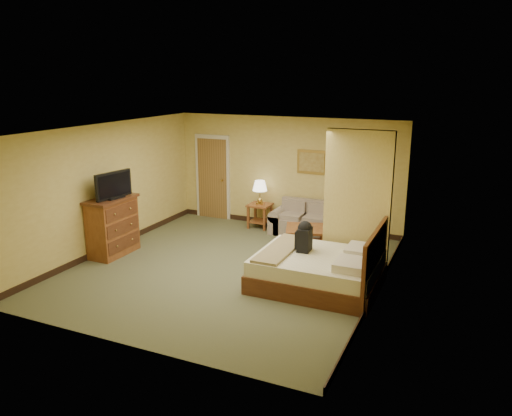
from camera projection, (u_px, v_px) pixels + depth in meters
The scene contains 17 objects.
floor at pixel (229, 269), 9.35m from camera, with size 6.00×6.00×0.00m, color brown.
ceiling at pixel (227, 129), 8.68m from camera, with size 6.00×6.00×0.00m, color white.
back_wall at pixel (286, 173), 11.66m from camera, with size 5.50×0.02×2.60m, color #CDB357.
left_wall at pixel (107, 188), 10.10m from camera, with size 0.02×6.00×2.60m, color #CDB357.
right_wall at pixel (381, 219), 7.93m from camera, with size 0.02×6.00×2.60m, color #CDB357.
partition at pixel (357, 202), 8.98m from camera, with size 1.20×0.15×2.60m, color #CDB357.
door at pixel (213, 177), 12.47m from camera, with size 0.94×0.16×2.10m.
baseboard at pixel (285, 224), 11.97m from camera, with size 5.50×0.02×0.12m, color black.
loveseat at pixel (305, 224), 11.31m from camera, with size 1.53×0.71×0.77m.
side_table at pixel (260, 212), 11.80m from camera, with size 0.52×0.52×0.57m.
table_lamp at pixel (260, 186), 11.64m from camera, with size 0.34×0.34×0.56m.
coffee_table at pixel (305, 234), 10.20m from camera, with size 0.99×0.99×0.50m.
wall_picture at pixel (312, 162), 11.31m from camera, with size 0.70×0.04×0.55m.
dresser at pixel (113, 226), 9.96m from camera, with size 0.58×1.10×1.17m.
tv at pixel (114, 186), 9.71m from camera, with size 0.27×0.87×0.53m.
bed at pixel (321, 270), 8.47m from camera, with size 2.08×1.77×1.14m.
backpack at pixel (305, 235), 8.58m from camera, with size 0.25×0.32×0.54m.
Camera 1 is at (4.04, -7.77, 3.52)m, focal length 35.00 mm.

